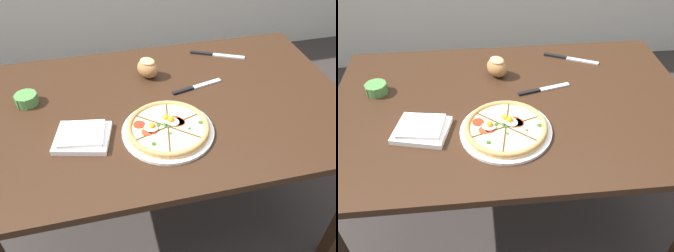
% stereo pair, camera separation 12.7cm
% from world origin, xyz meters
% --- Properties ---
extents(ground_plane, '(12.00, 12.00, 0.00)m').
position_xyz_m(ground_plane, '(0.00, 0.00, 0.00)').
color(ground_plane, '#2D2826').
extents(dining_table, '(1.45, 0.93, 0.75)m').
position_xyz_m(dining_table, '(0.00, 0.00, 0.65)').
color(dining_table, '#331E11').
rests_on(dining_table, ground_plane).
extents(pizza, '(0.33, 0.33, 0.05)m').
position_xyz_m(pizza, '(-0.04, -0.16, 0.76)').
color(pizza, white).
rests_on(pizza, dining_table).
extents(ramekin_bowl, '(0.09, 0.09, 0.04)m').
position_xyz_m(ramekin_bowl, '(-0.55, 0.13, 0.77)').
color(ramekin_bowl, '#4C8442').
rests_on(ramekin_bowl, dining_table).
extents(napkin_folded, '(0.22, 0.20, 0.04)m').
position_xyz_m(napkin_folded, '(-0.35, -0.13, 0.76)').
color(napkin_folded, white).
rests_on(napkin_folded, dining_table).
extents(bread_piece_near, '(0.12, 0.12, 0.09)m').
position_xyz_m(bread_piece_near, '(-0.05, 0.21, 0.79)').
color(bread_piece_near, '#A3703D').
rests_on(bread_piece_near, dining_table).
extents(knife_main, '(0.23, 0.07, 0.01)m').
position_xyz_m(knife_main, '(0.14, 0.08, 0.75)').
color(knife_main, silver).
rests_on(knife_main, dining_table).
extents(knife_spare, '(0.24, 0.13, 0.01)m').
position_xyz_m(knife_spare, '(0.31, 0.32, 0.75)').
color(knife_spare, silver).
rests_on(knife_spare, dining_table).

